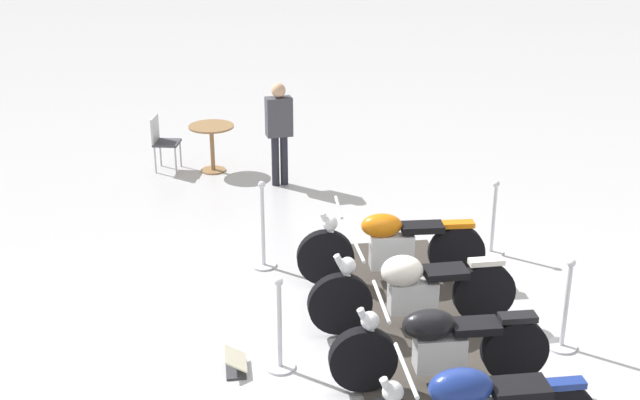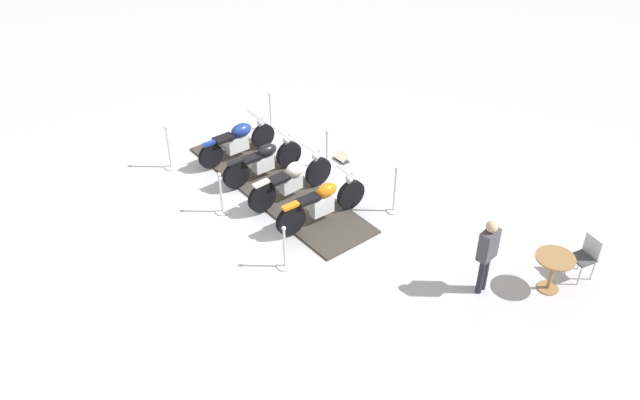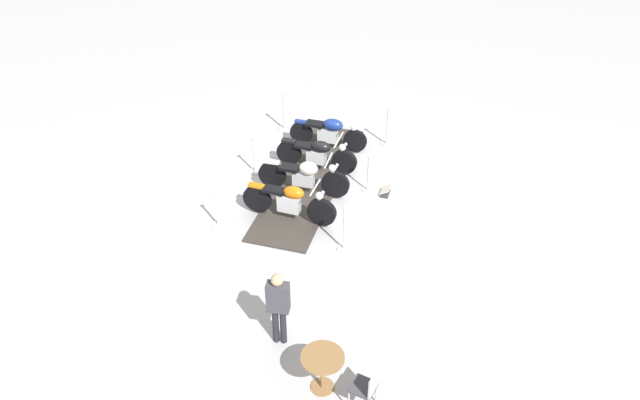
% 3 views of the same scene
% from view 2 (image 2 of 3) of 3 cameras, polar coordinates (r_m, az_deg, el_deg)
% --- Properties ---
extents(ground_plane, '(80.00, 80.00, 0.00)m').
position_cam_2_polar(ground_plane, '(15.69, -3.62, 1.03)').
color(ground_plane, '#B2B2B7').
extents(display_platform, '(5.65, 2.37, 0.05)m').
position_cam_2_polar(display_platform, '(15.68, -3.62, 1.10)').
color(display_platform, '#38332D').
rests_on(display_platform, ground_plane).
extents(motorcycle_copper, '(0.65, 2.26, 1.00)m').
position_cam_2_polar(motorcycle_copper, '(14.33, 0.22, -0.18)').
color(motorcycle_copper, black).
rests_on(motorcycle_copper, display_platform).
extents(motorcycle_cream, '(0.74, 2.26, 1.01)m').
position_cam_2_polar(motorcycle_cream, '(15.05, -2.38, 1.76)').
color(motorcycle_cream, black).
rests_on(motorcycle_cream, display_platform).
extents(motorcycle_black, '(0.79, 2.13, 0.96)m').
position_cam_2_polar(motorcycle_black, '(15.82, -4.76, 3.39)').
color(motorcycle_black, black).
rests_on(motorcycle_black, display_platform).
extents(motorcycle_navy, '(0.77, 2.13, 0.94)m').
position_cam_2_polar(motorcycle_navy, '(16.59, -6.90, 5.09)').
color(motorcycle_navy, black).
rests_on(motorcycle_navy, display_platform).
extents(stanchion_left_mid, '(0.33, 0.33, 1.03)m').
position_cam_2_polar(stanchion_left_mid, '(14.87, -8.32, 0.03)').
color(stanchion_left_mid, silver).
rests_on(stanchion_left_mid, ground_plane).
extents(stanchion_left_front, '(0.33, 0.33, 1.01)m').
position_cam_2_polar(stanchion_left_front, '(13.30, -3.00, -4.58)').
color(stanchion_left_front, silver).
rests_on(stanchion_left_front, ground_plane).
extents(stanchion_left_rear, '(0.34, 0.34, 1.15)m').
position_cam_2_polar(stanchion_left_rear, '(16.60, -12.58, 3.79)').
color(stanchion_left_rear, silver).
rests_on(stanchion_left_rear, ground_plane).
extents(stanchion_right_mid, '(0.30, 0.30, 1.02)m').
position_cam_2_polar(stanchion_right_mid, '(16.25, 0.60, 3.90)').
color(stanchion_right_mid, silver).
rests_on(stanchion_right_mid, ground_plane).
extents(stanchion_right_rear, '(0.31, 0.31, 1.08)m').
position_cam_2_polar(stanchion_right_rear, '(17.86, -4.17, 7.01)').
color(stanchion_right_rear, silver).
rests_on(stanchion_right_rear, ground_plane).
extents(stanchion_right_front, '(0.31, 0.31, 1.15)m').
position_cam_2_polar(stanchion_right_front, '(14.80, 6.31, 0.30)').
color(stanchion_right_front, silver).
rests_on(stanchion_right_front, ground_plane).
extents(info_placard, '(0.42, 0.28, 0.20)m').
position_cam_2_polar(info_placard, '(16.62, 1.84, 3.54)').
color(info_placard, '#333338').
rests_on(info_placard, ground_plane).
extents(cafe_table, '(0.74, 0.74, 0.78)m').
position_cam_2_polar(cafe_table, '(13.36, 19.14, -5.24)').
color(cafe_table, olive).
rests_on(cafe_table, ground_plane).
extents(cafe_chair_near_table, '(0.42, 0.42, 0.91)m').
position_cam_2_polar(cafe_chair_near_table, '(13.91, 21.55, -4.34)').
color(cafe_chair_near_table, '#B7B7BC').
rests_on(cafe_chair_near_table, ground_plane).
extents(bystander_person, '(0.33, 0.45, 1.64)m').
position_cam_2_polar(bystander_person, '(12.71, 13.96, -4.17)').
color(bystander_person, '#23232D').
rests_on(bystander_person, ground_plane).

